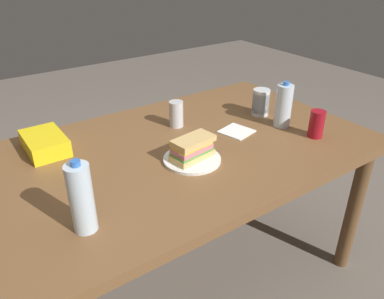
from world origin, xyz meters
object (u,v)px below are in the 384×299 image
(sandwich, at_px, (192,148))
(plastic_cup_stack, at_px, (261,102))
(water_bottle_spare, at_px, (81,198))
(soda_can_red, at_px, (317,124))
(paper_plate, at_px, (192,159))
(chip_bag, at_px, (45,143))
(water_bottle_tall, at_px, (284,106))
(soda_can_silver, at_px, (176,114))
(dining_table, at_px, (168,168))

(sandwich, relative_size, plastic_cup_stack, 1.47)
(water_bottle_spare, bearing_deg, plastic_cup_stack, 17.96)
(soda_can_red, bearing_deg, paper_plate, 166.51)
(paper_plate, bearing_deg, water_bottle_spare, -162.90)
(chip_bag, bearing_deg, water_bottle_tall, -111.32)
(paper_plate, relative_size, chip_bag, 0.99)
(plastic_cup_stack, relative_size, soda_can_silver, 1.07)
(paper_plate, distance_m, sandwich, 0.05)
(soda_can_red, relative_size, water_bottle_spare, 0.52)
(water_bottle_spare, bearing_deg, chip_bag, 85.55)
(water_bottle_tall, xyz_separation_m, plastic_cup_stack, (0.01, 0.16, -0.04))
(paper_plate, xyz_separation_m, sandwich, (0.00, 0.00, 0.05))
(paper_plate, height_order, water_bottle_tall, water_bottle_tall)
(soda_can_red, bearing_deg, water_bottle_tall, 102.79)
(water_bottle_spare, bearing_deg, sandwich, 17.24)
(paper_plate, relative_size, sandwich, 1.19)
(dining_table, distance_m, chip_bag, 0.52)
(dining_table, bearing_deg, plastic_cup_stack, 6.00)
(dining_table, bearing_deg, water_bottle_tall, -9.58)
(water_bottle_tall, xyz_separation_m, water_bottle_spare, (-1.03, -0.18, 0.01))
(plastic_cup_stack, bearing_deg, soda_can_silver, 163.52)
(paper_plate, xyz_separation_m, soda_can_silver, (0.13, 0.31, 0.06))
(soda_can_red, xyz_separation_m, chip_bag, (-1.02, 0.55, -0.03))
(soda_can_red, bearing_deg, water_bottle_spare, -179.21)
(paper_plate, distance_m, water_bottle_tall, 0.54)
(soda_can_red, bearing_deg, sandwich, 166.20)
(soda_can_red, relative_size, soda_can_silver, 1.00)
(plastic_cup_stack, distance_m, soda_can_silver, 0.44)
(soda_can_silver, bearing_deg, soda_can_red, -45.14)
(paper_plate, distance_m, plastic_cup_stack, 0.58)
(sandwich, relative_size, soda_can_red, 1.58)
(dining_table, bearing_deg, chip_bag, 144.95)
(water_bottle_tall, distance_m, water_bottle_spare, 1.04)
(sandwich, bearing_deg, plastic_cup_stack, 18.62)
(chip_bag, bearing_deg, paper_plate, -132.56)
(paper_plate, bearing_deg, dining_table, 106.11)
(dining_table, xyz_separation_m, soda_can_red, (0.61, -0.26, 0.14))
(plastic_cup_stack, xyz_separation_m, soda_can_silver, (-0.42, 0.12, -0.00))
(paper_plate, distance_m, water_bottle_spare, 0.53)
(soda_can_red, bearing_deg, soda_can_silver, 134.86)
(water_bottle_tall, relative_size, plastic_cup_stack, 1.65)
(chip_bag, height_order, water_bottle_tall, water_bottle_tall)
(soda_can_red, relative_size, water_bottle_tall, 0.57)
(water_bottle_spare, distance_m, soda_can_silver, 0.77)
(sandwich, xyz_separation_m, plastic_cup_stack, (0.54, 0.18, 0.01))
(chip_bag, xyz_separation_m, water_bottle_spare, (-0.04, -0.57, 0.08))
(dining_table, relative_size, water_bottle_spare, 7.47)
(dining_table, height_order, paper_plate, paper_plate)
(water_bottle_tall, bearing_deg, paper_plate, -177.00)
(water_bottle_spare, bearing_deg, paper_plate, 17.10)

